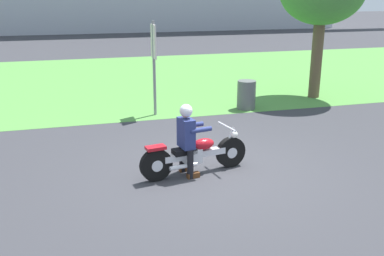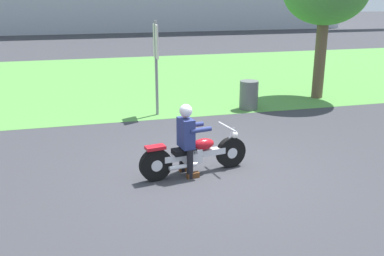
{
  "view_description": "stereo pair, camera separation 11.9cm",
  "coord_description": "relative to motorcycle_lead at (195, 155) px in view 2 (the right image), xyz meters",
  "views": [
    {
      "loc": [
        -2.46,
        -7.48,
        3.34
      ],
      "look_at": [
        -0.32,
        0.19,
        0.85
      ],
      "focal_mm": 40.91,
      "sensor_mm": 36.0,
      "label": 1
    },
    {
      "loc": [
        -2.35,
        -7.51,
        3.34
      ],
      "look_at": [
        -0.32,
        0.19,
        0.85
      ],
      "focal_mm": 40.91,
      "sensor_mm": 36.0,
      "label": 2
    }
  ],
  "objects": [
    {
      "name": "motorcycle_lead",
      "position": [
        0.0,
        0.0,
        0.0
      ],
      "size": [
        2.18,
        0.72,
        0.86
      ],
      "rotation": [
        0.0,
        0.0,
        0.17
      ],
      "color": "black",
      "rests_on": "ground"
    },
    {
      "name": "rider_lead",
      "position": [
        -0.17,
        -0.03,
        0.43
      ],
      "size": [
        0.6,
        0.52,
        1.39
      ],
      "rotation": [
        0.0,
        0.0,
        0.17
      ],
      "color": "black",
      "rests_on": "ground"
    },
    {
      "name": "grass_verge",
      "position": [
        0.31,
        9.8,
        -0.38
      ],
      "size": [
        60.0,
        12.0,
        0.01
      ],
      "primitive_type": "cube",
      "color": "#549342",
      "rests_on": "ground"
    },
    {
      "name": "trash_can",
      "position": [
        2.79,
        4.24,
        0.04
      ],
      "size": [
        0.54,
        0.54,
        0.85
      ],
      "primitive_type": "cylinder",
      "color": "#595E5B",
      "rests_on": "ground"
    },
    {
      "name": "sign_banner",
      "position": [
        0.06,
        4.31,
        1.34
      ],
      "size": [
        0.08,
        0.6,
        2.6
      ],
      "color": "gray",
      "rests_on": "ground"
    },
    {
      "name": "ground",
      "position": [
        0.31,
        0.02,
        -0.38
      ],
      "size": [
        120.0,
        120.0,
        0.0
      ],
      "primitive_type": "plane",
      "color": "#38383D"
    }
  ]
}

